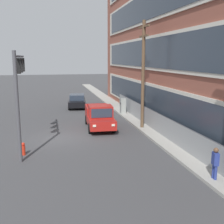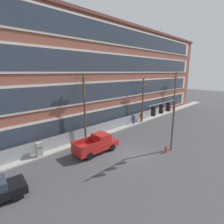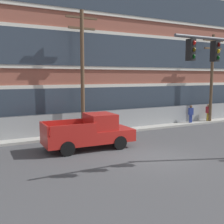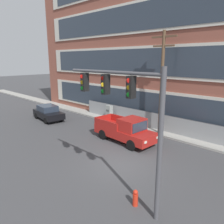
{
  "view_description": "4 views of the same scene",
  "coord_description": "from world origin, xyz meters",
  "px_view_note": "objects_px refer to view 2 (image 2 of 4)",
  "views": [
    {
      "loc": [
        19.99,
        -0.63,
        5.76
      ],
      "look_at": [
        1.75,
        3.46,
        2.14
      ],
      "focal_mm": 45.0,
      "sensor_mm": 36.0,
      "label": 1
    },
    {
      "loc": [
        -14.08,
        -10.71,
        8.88
      ],
      "look_at": [
        2.03,
        5.13,
        3.65
      ],
      "focal_mm": 28.0,
      "sensor_mm": 36.0,
      "label": 2
    },
    {
      "loc": [
        -8.82,
        -11.34,
        4.17
      ],
      "look_at": [
        -0.36,
        4.13,
        1.95
      ],
      "focal_mm": 45.0,
      "sensor_mm": 36.0,
      "label": 3
    },
    {
      "loc": [
        8.27,
        -9.17,
        6.39
      ],
      "look_at": [
        -3.42,
        2.96,
        2.29
      ],
      "focal_mm": 35.0,
      "sensor_mm": 36.0,
      "label": 4
    }
  ],
  "objects_px": {
    "electrical_cabinet": "(39,150)",
    "pedestrian_by_fence": "(134,119)",
    "traffic_signal_mast": "(167,115)",
    "pedestrian_near_cabinet": "(141,117)",
    "pickup_truck_red": "(97,144)",
    "utility_pole_near_corner": "(85,106)",
    "fire_hydrant": "(166,149)",
    "utility_pole_midblock": "(143,98)",
    "utility_pole_far_east": "(175,90)"
  },
  "relations": [
    {
      "from": "fire_hydrant",
      "to": "traffic_signal_mast",
      "type": "bearing_deg",
      "value": -174.06
    },
    {
      "from": "pickup_truck_red",
      "to": "utility_pole_near_corner",
      "type": "xyz_separation_m",
      "value": [
        0.94,
        3.36,
        3.77
      ]
    },
    {
      "from": "utility_pole_far_east",
      "to": "electrical_cabinet",
      "type": "distance_m",
      "value": 31.2
    },
    {
      "from": "utility_pole_far_east",
      "to": "fire_hydrant",
      "type": "bearing_deg",
      "value": -156.42
    },
    {
      "from": "pedestrian_near_cabinet",
      "to": "fire_hydrant",
      "type": "xyz_separation_m",
      "value": [
        -8.09,
        -9.15,
        -0.59
      ]
    },
    {
      "from": "pickup_truck_red",
      "to": "utility_pole_near_corner",
      "type": "height_order",
      "value": "utility_pole_near_corner"
    },
    {
      "from": "pickup_truck_red",
      "to": "utility_pole_near_corner",
      "type": "bearing_deg",
      "value": 74.34
    },
    {
      "from": "traffic_signal_mast",
      "to": "utility_pole_far_east",
      "type": "relative_size",
      "value": 0.7
    },
    {
      "from": "electrical_cabinet",
      "to": "traffic_signal_mast",
      "type": "bearing_deg",
      "value": -42.23
    },
    {
      "from": "pedestrian_near_cabinet",
      "to": "fire_hydrant",
      "type": "height_order",
      "value": "pedestrian_near_cabinet"
    },
    {
      "from": "traffic_signal_mast",
      "to": "pedestrian_near_cabinet",
      "type": "height_order",
      "value": "traffic_signal_mast"
    },
    {
      "from": "traffic_signal_mast",
      "to": "pedestrian_by_fence",
      "type": "xyz_separation_m",
      "value": [
        6.42,
        9.13,
        -3.51
      ]
    },
    {
      "from": "pickup_truck_red",
      "to": "utility_pole_midblock",
      "type": "relative_size",
      "value": 0.68
    },
    {
      "from": "pedestrian_by_fence",
      "to": "fire_hydrant",
      "type": "bearing_deg",
      "value": -122.89
    },
    {
      "from": "utility_pole_near_corner",
      "to": "electrical_cabinet",
      "type": "bearing_deg",
      "value": -179.83
    },
    {
      "from": "pickup_truck_red",
      "to": "fire_hydrant",
      "type": "relative_size",
      "value": 6.85
    },
    {
      "from": "pickup_truck_red",
      "to": "pedestrian_near_cabinet",
      "type": "distance_m",
      "value": 13.88
    },
    {
      "from": "traffic_signal_mast",
      "to": "electrical_cabinet",
      "type": "xyz_separation_m",
      "value": [
        -9.93,
        9.01,
        -3.64
      ]
    },
    {
      "from": "utility_pole_near_corner",
      "to": "fire_hydrant",
      "type": "height_order",
      "value": "utility_pole_near_corner"
    },
    {
      "from": "electrical_cabinet",
      "to": "pedestrian_by_fence",
      "type": "distance_m",
      "value": 16.35
    },
    {
      "from": "utility_pole_near_corner",
      "to": "utility_pole_far_east",
      "type": "height_order",
      "value": "utility_pole_far_east"
    },
    {
      "from": "electrical_cabinet",
      "to": "pedestrian_near_cabinet",
      "type": "distance_m",
      "value": 18.57
    },
    {
      "from": "traffic_signal_mast",
      "to": "electrical_cabinet",
      "type": "height_order",
      "value": "traffic_signal_mast"
    },
    {
      "from": "utility_pole_near_corner",
      "to": "pedestrian_near_cabinet",
      "type": "bearing_deg",
      "value": 0.8
    },
    {
      "from": "utility_pole_near_corner",
      "to": "utility_pole_midblock",
      "type": "distance_m",
      "value": 12.46
    },
    {
      "from": "utility_pole_near_corner",
      "to": "pedestrian_near_cabinet",
      "type": "distance_m",
      "value": 13.04
    },
    {
      "from": "utility_pole_midblock",
      "to": "fire_hydrant",
      "type": "relative_size",
      "value": 10.08
    },
    {
      "from": "traffic_signal_mast",
      "to": "fire_hydrant",
      "type": "bearing_deg",
      "value": 5.94
    },
    {
      "from": "traffic_signal_mast",
      "to": "utility_pole_midblock",
      "type": "height_order",
      "value": "utility_pole_midblock"
    },
    {
      "from": "fire_hydrant",
      "to": "utility_pole_far_east",
      "type": "bearing_deg",
      "value": 23.58
    },
    {
      "from": "utility_pole_far_east",
      "to": "fire_hydrant",
      "type": "distance_m",
      "value": 22.77
    },
    {
      "from": "pickup_truck_red",
      "to": "utility_pole_midblock",
      "type": "height_order",
      "value": "utility_pole_midblock"
    },
    {
      "from": "utility_pole_midblock",
      "to": "pickup_truck_red",
      "type": "bearing_deg",
      "value": -166.29
    },
    {
      "from": "utility_pole_midblock",
      "to": "electrical_cabinet",
      "type": "distance_m",
      "value": 18.87
    },
    {
      "from": "traffic_signal_mast",
      "to": "fire_hydrant",
      "type": "relative_size",
      "value": 7.88
    },
    {
      "from": "fire_hydrant",
      "to": "electrical_cabinet",
      "type": "bearing_deg",
      "value": 139.48
    },
    {
      "from": "pickup_truck_red",
      "to": "electrical_cabinet",
      "type": "distance_m",
      "value": 6.13
    },
    {
      "from": "traffic_signal_mast",
      "to": "pedestrian_by_fence",
      "type": "relative_size",
      "value": 3.64
    },
    {
      "from": "pickup_truck_red",
      "to": "pedestrian_near_cabinet",
      "type": "xyz_separation_m",
      "value": [
        13.43,
        3.53,
        0.02
      ]
    },
    {
      "from": "fire_hydrant",
      "to": "utility_pole_midblock",
      "type": "bearing_deg",
      "value": 47.8
    },
    {
      "from": "utility_pole_far_east",
      "to": "fire_hydrant",
      "type": "relative_size",
      "value": 11.3
    },
    {
      "from": "pickup_truck_red",
      "to": "utility_pole_midblock",
      "type": "distance_m",
      "value": 14.21
    },
    {
      "from": "pedestrian_by_fence",
      "to": "fire_hydrant",
      "type": "height_order",
      "value": "pedestrian_by_fence"
    },
    {
      "from": "traffic_signal_mast",
      "to": "pickup_truck_red",
      "type": "height_order",
      "value": "traffic_signal_mast"
    },
    {
      "from": "pedestrian_near_cabinet",
      "to": "pickup_truck_red",
      "type": "bearing_deg",
      "value": -165.26
    },
    {
      "from": "utility_pole_far_east",
      "to": "pickup_truck_red",
      "type": "bearing_deg",
      "value": -172.68
    },
    {
      "from": "fire_hydrant",
      "to": "pickup_truck_red",
      "type": "bearing_deg",
      "value": 133.56
    },
    {
      "from": "traffic_signal_mast",
      "to": "electrical_cabinet",
      "type": "relative_size",
      "value": 3.65
    },
    {
      "from": "electrical_cabinet",
      "to": "pickup_truck_red",
      "type": "bearing_deg",
      "value": -33.02
    },
    {
      "from": "pedestrian_near_cabinet",
      "to": "traffic_signal_mast",
      "type": "bearing_deg",
      "value": -133.16
    }
  ]
}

